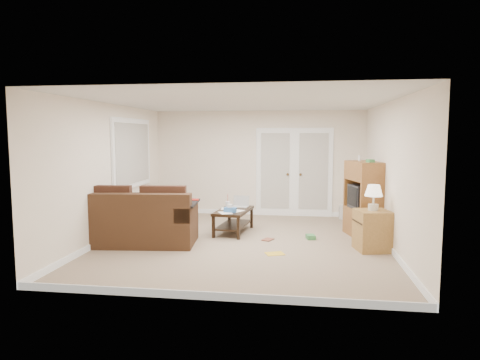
# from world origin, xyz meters

# --- Properties ---
(floor) EXTENTS (5.50, 5.50, 0.00)m
(floor) POSITION_xyz_m (0.00, 0.00, 0.00)
(floor) COLOR gray
(floor) RESTS_ON ground
(ceiling) EXTENTS (5.00, 5.50, 0.02)m
(ceiling) POSITION_xyz_m (0.00, 0.00, 2.50)
(ceiling) COLOR silver
(ceiling) RESTS_ON wall_back
(wall_left) EXTENTS (0.02, 5.50, 2.50)m
(wall_left) POSITION_xyz_m (-2.50, 0.00, 1.25)
(wall_left) COLOR white
(wall_left) RESTS_ON floor
(wall_right) EXTENTS (0.02, 5.50, 2.50)m
(wall_right) POSITION_xyz_m (2.50, 0.00, 1.25)
(wall_right) COLOR white
(wall_right) RESTS_ON floor
(wall_back) EXTENTS (5.00, 0.02, 2.50)m
(wall_back) POSITION_xyz_m (0.00, 2.75, 1.25)
(wall_back) COLOR white
(wall_back) RESTS_ON floor
(wall_front) EXTENTS (5.00, 0.02, 2.50)m
(wall_front) POSITION_xyz_m (0.00, -2.75, 1.25)
(wall_front) COLOR white
(wall_front) RESTS_ON floor
(baseboards) EXTENTS (5.00, 5.50, 0.10)m
(baseboards) POSITION_xyz_m (0.00, 0.00, 0.05)
(baseboards) COLOR silver
(baseboards) RESTS_ON floor
(french_doors) EXTENTS (1.80, 0.05, 2.13)m
(french_doors) POSITION_xyz_m (0.85, 2.71, 1.04)
(french_doors) COLOR silver
(french_doors) RESTS_ON floor
(window_left) EXTENTS (0.05, 1.92, 1.42)m
(window_left) POSITION_xyz_m (-2.46, 1.00, 1.55)
(window_left) COLOR silver
(window_left) RESTS_ON wall_left
(sectional_sofa) EXTENTS (2.34, 3.16, 0.95)m
(sectional_sofa) POSITION_xyz_m (-2.21, 0.36, 0.37)
(sectional_sofa) COLOR #442B1A
(sectional_sofa) RESTS_ON floor
(coffee_table) EXTENTS (0.70, 1.20, 0.77)m
(coffee_table) POSITION_xyz_m (-0.30, 0.76, 0.25)
(coffee_table) COLOR black
(coffee_table) RESTS_ON floor
(tv_armoire) EXTENTS (0.70, 0.99, 1.54)m
(tv_armoire) POSITION_xyz_m (2.20, 0.79, 0.72)
(tv_armoire) COLOR brown
(tv_armoire) RESTS_ON floor
(side_cabinet) EXTENTS (0.62, 0.62, 1.11)m
(side_cabinet) POSITION_xyz_m (2.20, -0.23, 0.40)
(side_cabinet) COLOR #A1763B
(side_cabinet) RESTS_ON floor
(space_heater) EXTENTS (0.14, 0.11, 0.33)m
(space_heater) POSITION_xyz_m (1.97, 2.45, 0.17)
(space_heater) COLOR silver
(space_heater) RESTS_ON floor
(floor_magazine) EXTENTS (0.36, 0.32, 0.01)m
(floor_magazine) POSITION_xyz_m (0.60, -0.67, 0.00)
(floor_magazine) COLOR gold
(floor_magazine) RESTS_ON floor
(floor_greenbox) EXTENTS (0.19, 0.23, 0.08)m
(floor_greenbox) POSITION_xyz_m (1.20, 0.42, 0.04)
(floor_greenbox) COLOR #3C8646
(floor_greenbox) RESTS_ON floor
(floor_book) EXTENTS (0.25, 0.28, 0.02)m
(floor_book) POSITION_xyz_m (0.34, 0.27, 0.01)
(floor_book) COLOR brown
(floor_book) RESTS_ON floor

